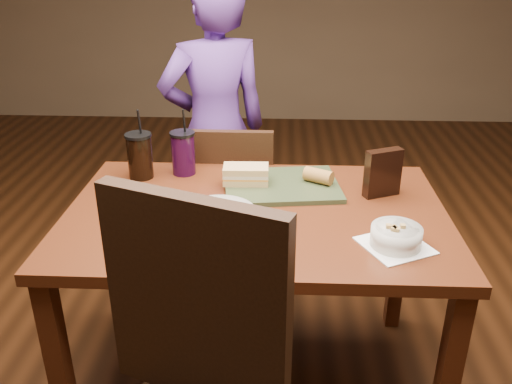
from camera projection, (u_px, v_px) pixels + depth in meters
ground at (256, 378)px, 2.17m from camera, size 6.00×6.00×0.00m
dining_table at (256, 234)px, 1.89m from camera, size 1.30×0.85×0.75m
chair_far at (230, 208)px, 2.45m from camera, size 0.39×0.39×0.89m
diner at (215, 131)px, 2.67m from camera, size 0.63×0.52×1.48m
tray_near at (202, 237)px, 1.67m from camera, size 0.47×0.38×0.02m
tray_far at (282, 185)px, 2.02m from camera, size 0.46×0.37×0.02m
salad_bowl at (218, 219)px, 1.67m from camera, size 0.24×0.24×0.08m
soup_bowl at (396, 236)px, 1.62m from camera, size 0.25×0.25×0.07m
sandwich_near at (160, 216)px, 1.72m from camera, size 0.12×0.10×0.05m
sandwich_far at (246, 174)px, 2.01m from camera, size 0.17×0.10×0.07m
baguette_near at (250, 243)px, 1.56m from camera, size 0.11×0.06×0.06m
baguette_far at (318, 176)px, 2.01m from camera, size 0.12×0.10×0.05m
cup_cola at (140, 156)px, 2.08m from camera, size 0.10×0.10×0.27m
cup_berry at (183, 153)px, 2.12m from camera, size 0.10×0.10×0.26m
chip_bag at (383, 173)px, 1.93m from camera, size 0.14×0.09×0.17m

